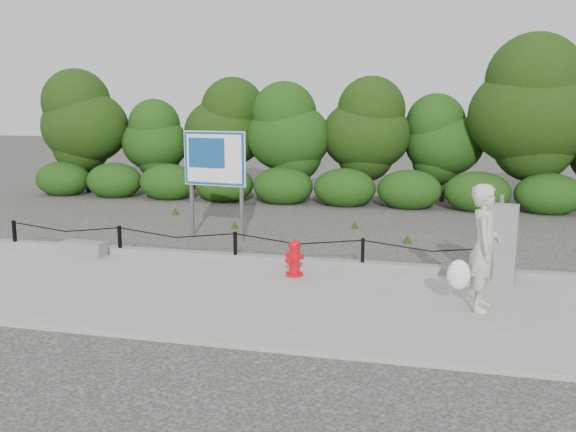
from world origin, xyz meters
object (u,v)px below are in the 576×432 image
(fire_hydrant, at_px, (294,258))
(utility_cabinet, at_px, (501,244))
(pedestrian, at_px, (482,249))
(concrete_block, at_px, (84,249))
(advertising_sign, at_px, (215,163))

(fire_hydrant, height_order, utility_cabinet, utility_cabinet)
(pedestrian, bearing_deg, concrete_block, 85.31)
(pedestrian, xyz_separation_m, utility_cabinet, (0.41, 1.54, -0.24))
(concrete_block, distance_m, utility_cabinet, 8.08)
(advertising_sign, bearing_deg, concrete_block, -119.01)
(pedestrian, relative_size, utility_cabinet, 1.25)
(fire_hydrant, distance_m, pedestrian, 3.38)
(pedestrian, bearing_deg, advertising_sign, 61.29)
(pedestrian, height_order, concrete_block, pedestrian)
(fire_hydrant, xyz_separation_m, utility_cabinet, (3.54, 0.42, 0.36))
(pedestrian, height_order, advertising_sign, advertising_sign)
(concrete_block, bearing_deg, utility_cabinet, -0.10)
(pedestrian, distance_m, concrete_block, 7.84)
(concrete_block, relative_size, utility_cabinet, 0.60)
(concrete_block, height_order, utility_cabinet, utility_cabinet)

